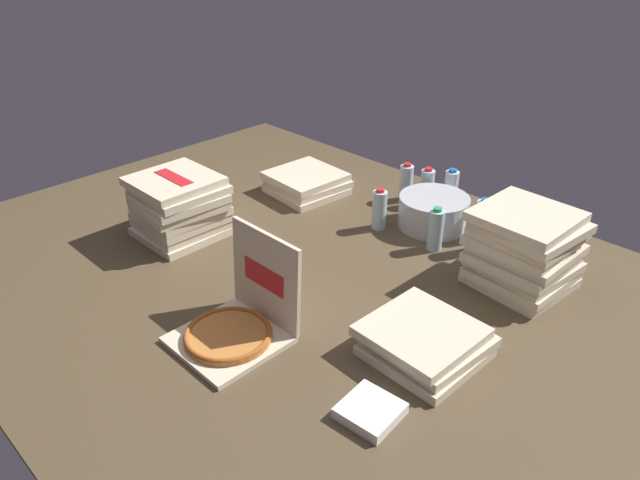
# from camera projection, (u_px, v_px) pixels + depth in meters

# --- Properties ---
(ground_plane) EXTENTS (3.20, 2.40, 0.02)m
(ground_plane) POSITION_uv_depth(u_px,v_px,m) (295.00, 275.00, 2.50)
(ground_plane) COLOR #4C3D28
(open_pizza_box) EXTENTS (0.35, 0.38, 0.37)m
(open_pizza_box) POSITION_uv_depth(u_px,v_px,m) (238.00, 321.00, 2.10)
(open_pizza_box) COLOR beige
(open_pizza_box) RESTS_ON ground_plane
(pizza_stack_right_mid) EXTENTS (0.38, 0.39, 0.11)m
(pizza_stack_right_mid) POSITION_uv_depth(u_px,v_px,m) (425.00, 341.00, 2.03)
(pizza_stack_right_mid) COLOR beige
(pizza_stack_right_mid) RESTS_ON ground_plane
(pizza_stack_left_mid) EXTENTS (0.39, 0.41, 0.11)m
(pizza_stack_left_mid) POSITION_uv_depth(u_px,v_px,m) (307.00, 183.00, 3.18)
(pizza_stack_left_mid) COLOR beige
(pizza_stack_left_mid) RESTS_ON ground_plane
(pizza_stack_left_far) EXTENTS (0.40, 0.40, 0.33)m
(pizza_stack_left_far) POSITION_uv_depth(u_px,v_px,m) (524.00, 249.00, 2.35)
(pizza_stack_left_far) COLOR beige
(pizza_stack_left_far) RESTS_ON ground_plane
(pizza_stack_center_far) EXTENTS (0.39, 0.39, 0.29)m
(pizza_stack_center_far) POSITION_uv_depth(u_px,v_px,m) (179.00, 207.00, 2.72)
(pizza_stack_center_far) COLOR beige
(pizza_stack_center_far) RESTS_ON ground_plane
(ice_bucket) EXTENTS (0.34, 0.34, 0.15)m
(ice_bucket) POSITION_uv_depth(u_px,v_px,m) (433.00, 211.00, 2.83)
(ice_bucket) COLOR #B7BABF
(ice_bucket) RESTS_ON ground_plane
(water_bottle_0) EXTENTS (0.07, 0.07, 0.21)m
(water_bottle_0) POSITION_uv_depth(u_px,v_px,m) (482.00, 220.00, 2.71)
(water_bottle_0) COLOR white
(water_bottle_0) RESTS_ON ground_plane
(water_bottle_1) EXTENTS (0.07, 0.07, 0.21)m
(water_bottle_1) POSITION_uv_depth(u_px,v_px,m) (451.00, 189.00, 3.01)
(water_bottle_1) COLOR silver
(water_bottle_1) RESTS_ON ground_plane
(water_bottle_2) EXTENTS (0.07, 0.07, 0.21)m
(water_bottle_2) POSITION_uv_depth(u_px,v_px,m) (427.00, 187.00, 3.02)
(water_bottle_2) COLOR silver
(water_bottle_2) RESTS_ON ground_plane
(water_bottle_3) EXTENTS (0.07, 0.07, 0.21)m
(water_bottle_3) POSITION_uv_depth(u_px,v_px,m) (379.00, 210.00, 2.80)
(water_bottle_3) COLOR silver
(water_bottle_3) RESTS_ON ground_plane
(water_bottle_4) EXTENTS (0.07, 0.07, 0.21)m
(water_bottle_4) POSITION_uv_depth(u_px,v_px,m) (406.00, 183.00, 3.07)
(water_bottle_4) COLOR silver
(water_bottle_4) RESTS_ON ground_plane
(water_bottle_5) EXTENTS (0.07, 0.07, 0.21)m
(water_bottle_5) POSITION_uv_depth(u_px,v_px,m) (475.00, 233.00, 2.61)
(water_bottle_5) COLOR silver
(water_bottle_5) RESTS_ON ground_plane
(water_bottle_6) EXTENTS (0.07, 0.07, 0.21)m
(water_bottle_6) POSITION_uv_depth(u_px,v_px,m) (435.00, 230.00, 2.63)
(water_bottle_6) COLOR silver
(water_bottle_6) RESTS_ON ground_plane
(napkin_pile) EXTENTS (0.18, 0.18, 0.04)m
(napkin_pile) POSITION_uv_depth(u_px,v_px,m) (370.00, 411.00, 1.79)
(napkin_pile) COLOR white
(napkin_pile) RESTS_ON ground_plane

